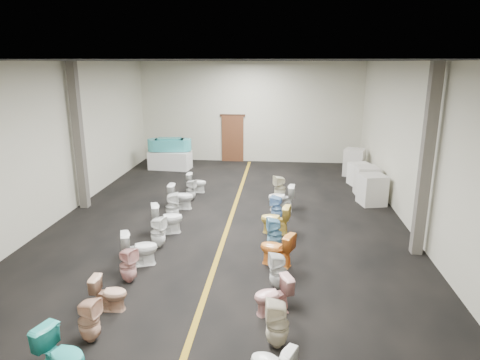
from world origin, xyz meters
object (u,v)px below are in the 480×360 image
(toilet_left_7, at_px, (172,207))
(toilet_right_8, at_px, (277,209))
(toilet_left_9, at_px, (191,190))
(toilet_left_5, at_px, (158,232))
(toilet_left_2, at_px, (109,293))
(toilet_right_10, at_px, (280,188))
(bathtub, at_px, (170,144))
(toilet_left_1, at_px, (89,320))
(toilet_left_10, at_px, (197,183))
(toilet_right_2, at_px, (277,324))
(toilet_left_4, at_px, (140,248))
(toilet_left_6, at_px, (167,218))
(toilet_right_3, at_px, (273,296))
(toilet_right_5, at_px, (277,249))
(toilet_right_7, at_px, (275,219))
(toilet_right_6, at_px, (274,234))
(toilet_left_8, at_px, (181,196))
(appliance_crate_d, at_px, (354,162))
(toilet_left_3, at_px, (128,265))
(toilet_left_0, at_px, (62,355))
(toilet_right_4, at_px, (278,271))
(appliance_crate_b, at_px, (366,181))
(toilet_right_9, at_px, (281,198))
(appliance_crate_c, at_px, (360,174))
(appliance_crate_a, at_px, (372,190))
(display_table, at_px, (170,160))

(toilet_left_7, xyz_separation_m, toilet_right_8, (3.03, 0.25, -0.04))
(toilet_left_9, bearing_deg, toilet_left_5, -166.04)
(toilet_left_2, height_order, toilet_right_10, toilet_right_10)
(bathtub, bearing_deg, toilet_left_1, -88.49)
(toilet_left_9, distance_m, toilet_left_10, 0.93)
(toilet_left_9, distance_m, toilet_right_2, 7.95)
(toilet_left_4, xyz_separation_m, toilet_left_6, (0.13, 1.90, 0.01))
(toilet_left_1, height_order, toilet_right_3, toilet_left_1)
(toilet_right_5, height_order, toilet_right_7, toilet_right_5)
(toilet_right_8, bearing_deg, toilet_right_5, 16.69)
(toilet_left_7, xyz_separation_m, toilet_right_6, (2.99, -1.68, -0.01))
(toilet_left_8, bearing_deg, appliance_crate_d, -52.89)
(toilet_left_9, xyz_separation_m, toilet_right_6, (2.85, -3.61, 0.05))
(toilet_left_4, relative_size, toilet_right_10, 0.97)
(toilet_left_2, bearing_deg, toilet_left_3, -0.58)
(toilet_left_2, bearing_deg, toilet_right_6, -46.41)
(appliance_crate_d, distance_m, toilet_left_9, 7.06)
(toilet_left_9, relative_size, toilet_right_2, 0.85)
(toilet_left_0, xyz_separation_m, toilet_right_2, (3.09, 1.04, 0.02))
(toilet_right_5, bearing_deg, toilet_left_2, -32.12)
(toilet_right_3, distance_m, toilet_right_10, 6.72)
(toilet_right_4, bearing_deg, toilet_left_7, -154.11)
(appliance_crate_b, xyz_separation_m, toilet_right_9, (-2.92, -1.89, -0.09))
(toilet_right_4, bearing_deg, appliance_crate_d, 147.45)
(toilet_left_0, distance_m, toilet_left_2, 1.82)
(toilet_left_2, relative_size, toilet_right_2, 0.80)
(toilet_left_1, bearing_deg, appliance_crate_c, -22.66)
(appliance_crate_d, relative_size, toilet_right_3, 1.52)
(appliance_crate_a, bearing_deg, toilet_left_6, -153.13)
(appliance_crate_c, distance_m, toilet_left_4, 9.42)
(toilet_left_8, height_order, toilet_right_6, toilet_right_6)
(appliance_crate_a, distance_m, toilet_left_1, 9.78)
(toilet_left_10, bearing_deg, toilet_right_7, -138.49)
(toilet_left_6, distance_m, toilet_right_10, 4.35)
(display_table, relative_size, toilet_left_4, 2.14)
(toilet_left_6, xyz_separation_m, toilet_right_8, (2.92, 1.19, -0.04))
(display_table, distance_m, toilet_left_4, 9.10)
(toilet_right_4, distance_m, toilet_right_8, 3.84)
(appliance_crate_c, relative_size, toilet_right_9, 1.00)
(toilet_right_6, bearing_deg, appliance_crate_c, 143.11)
(toilet_left_9, xyz_separation_m, toilet_right_3, (2.88, -6.42, 0.01))
(appliance_crate_a, xyz_separation_m, toilet_left_4, (-6.10, -4.93, -0.09))
(toilet_left_9, bearing_deg, toilet_right_7, -117.88)
(toilet_left_6, distance_m, toilet_right_4, 4.01)
(toilet_left_6, bearing_deg, appliance_crate_b, -75.35)
(toilet_right_5, distance_m, toilet_right_9, 3.74)
(toilet_left_0, distance_m, toilet_left_3, 2.85)
(toilet_left_0, relative_size, toilet_left_2, 1.19)
(toilet_left_1, xyz_separation_m, toilet_right_3, (2.98, 1.11, -0.03))
(toilet_left_5, height_order, toilet_right_4, toilet_left_5)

